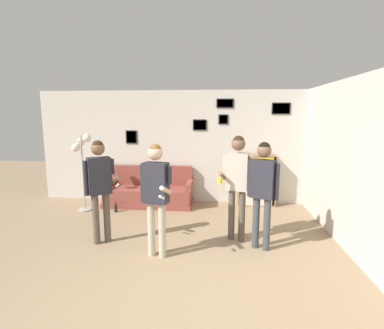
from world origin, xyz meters
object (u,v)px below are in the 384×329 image
object	(u,v)px
couch	(149,192)
floor_lamp	(82,152)
person_player_foreground_center	(156,188)
person_watcher_holding_cup	(238,176)
person_spectator_near_bookshelf	(263,184)
person_player_foreground_left	(100,181)
bottle_on_floor	(116,208)
bookshelf	(257,180)

from	to	relation	value
couch	floor_lamp	distance (m)	1.78
floor_lamp	person_player_foreground_center	size ratio (longest dim) A/B	1.00
person_watcher_holding_cup	floor_lamp	bearing A→B (deg)	158.38
couch	person_player_foreground_center	distance (m)	2.81
person_player_foreground_center	person_watcher_holding_cup	distance (m)	1.42
person_watcher_holding_cup	person_spectator_near_bookshelf	bearing A→B (deg)	-39.32
person_player_foreground_left	bottle_on_floor	xyz separation A→B (m)	(-0.33, 1.58, -0.98)
couch	person_spectator_near_bookshelf	size ratio (longest dim) A/B	1.21
couch	person_player_foreground_left	size ratio (longest dim) A/B	1.20
person_player_foreground_left	person_player_foreground_center	world-z (taller)	person_player_foreground_left
couch	person_player_foreground_center	size ratio (longest dim) A/B	1.21
couch	person_spectator_near_bookshelf	world-z (taller)	person_spectator_near_bookshelf
couch	person_player_foreground_center	bearing A→B (deg)	-74.13
person_player_foreground_left	person_watcher_holding_cup	distance (m)	2.27
floor_lamp	person_watcher_holding_cup	size ratio (longest dim) A/B	0.96
couch	bottle_on_floor	bearing A→B (deg)	-134.15
person_player_foreground_left	couch	bearing A→B (deg)	82.80
bookshelf	person_watcher_holding_cup	bearing A→B (deg)	-105.56
couch	bookshelf	bearing A→B (deg)	4.36
floor_lamp	bottle_on_floor	distance (m)	1.43
floor_lamp	couch	bearing A→B (deg)	23.26
person_player_foreground_left	person_player_foreground_center	size ratio (longest dim) A/B	1.00
floor_lamp	person_spectator_near_bookshelf	bearing A→B (deg)	-23.72
couch	bottle_on_floor	distance (m)	0.89
person_watcher_holding_cup	couch	bearing A→B (deg)	136.24
bottle_on_floor	floor_lamp	bearing A→B (deg)	176.08
bookshelf	floor_lamp	size ratio (longest dim) A/B	0.70
bookshelf	person_spectator_near_bookshelf	bearing A→B (deg)	-94.89
person_watcher_holding_cup	person_player_foreground_left	bearing A→B (deg)	-171.92
couch	person_player_foreground_left	distance (m)	2.35
floor_lamp	person_player_foreground_center	world-z (taller)	same
couch	bookshelf	world-z (taller)	bookshelf
bottle_on_floor	couch	bearing A→B (deg)	45.85
bookshelf	person_spectator_near_bookshelf	distance (m)	2.44
couch	bottle_on_floor	world-z (taller)	couch
person_watcher_holding_cup	bottle_on_floor	distance (m)	3.04
person_spectator_near_bookshelf	person_watcher_holding_cup	bearing A→B (deg)	140.68
bookshelf	person_player_foreground_left	size ratio (longest dim) A/B	0.70
floor_lamp	person_spectator_near_bookshelf	world-z (taller)	person_spectator_near_bookshelf
bookshelf	person_spectator_near_bookshelf	world-z (taller)	person_spectator_near_bookshelf
floor_lamp	person_watcher_holding_cup	world-z (taller)	person_watcher_holding_cup
floor_lamp	person_player_foreground_center	bearing A→B (deg)	-44.33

